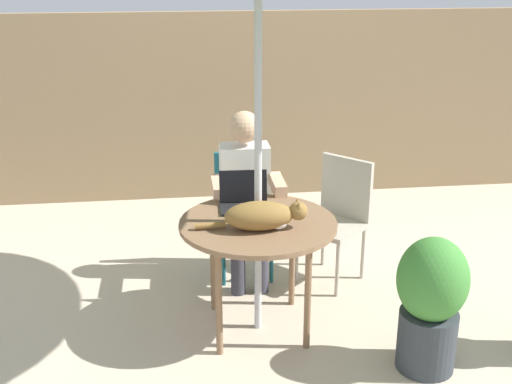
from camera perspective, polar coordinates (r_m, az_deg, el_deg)
name	(u,v)px	position (r m, az deg, el deg)	size (l,w,h in m)	color
ground_plane	(258,327)	(4.27, 0.17, -11.52)	(14.00, 14.00, 0.00)	#BCAD93
fence_back	(225,107)	(6.19, -2.65, 7.32)	(5.90, 0.08, 1.73)	#937756
patio_table	(258,232)	(3.97, 0.18, -3.43)	(0.94, 0.94, 0.72)	brown
chair_occupied	(244,204)	(4.79, -1.08, -1.02)	(0.40, 0.40, 0.88)	#1E606B
chair_empty	(338,210)	(4.71, 7.10, -1.58)	(0.57, 0.57, 0.88)	#B2A899
person_seated	(246,189)	(4.58, -0.89, 0.26)	(0.48, 0.48, 1.22)	white
laptop	(244,197)	(4.15, -1.06, -0.43)	(0.31, 0.26, 0.21)	black
cat	(263,216)	(3.80, 0.64, -2.07)	(0.65, 0.19, 0.17)	olive
potted_plant_by_chair	(431,300)	(3.82, 14.79, -9.01)	(0.39, 0.39, 0.80)	#33383D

